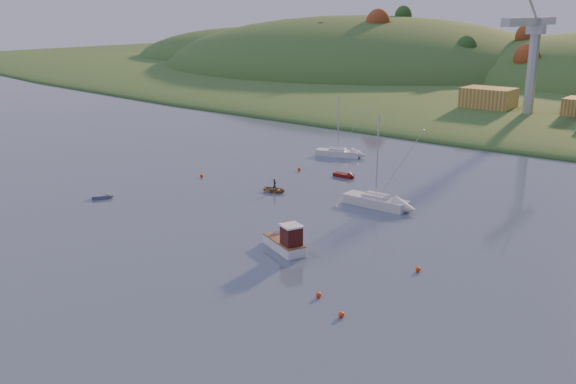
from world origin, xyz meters
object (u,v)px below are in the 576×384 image
Objects in this scene: sailboat_near at (338,152)px; grey_dinghy at (106,197)px; sailboat_far at (376,200)px; canoe at (275,190)px; fishing_boat at (282,240)px; red_tender at (347,176)px.

sailboat_near reaches higher than grey_dinghy.
sailboat_far reaches higher than sailboat_near.
sailboat_far reaches higher than grey_dinghy.
canoe is (5.68, -23.97, -0.34)m from sailboat_near.
sailboat_near is at bearing -39.90° from fishing_boat.
grey_dinghy is (-15.85, -16.34, -0.13)m from canoe.
canoe is 22.77m from grey_dinghy.
sailboat_far is at bearing -20.26° from grey_dinghy.
sailboat_far is 4.07× the size of grey_dinghy.
grey_dinghy is at bearing 23.67° from fishing_boat.
red_tender is at bearing 137.44° from sailboat_far.
sailboat_near reaches higher than red_tender.
grey_dinghy is at bearing 126.63° from canoe.
red_tender is at bearing -46.06° from fishing_boat.
fishing_boat is at bearing -89.94° from sailboat_far.
sailboat_near is 3.09× the size of canoe.
sailboat_near is at bearing 23.14° from grey_dinghy.
sailboat_near reaches higher than canoe.
canoe is (-14.41, 16.29, -0.60)m from fishing_boat.
fishing_boat reaches higher than red_tender.
sailboat_near is 3.54× the size of grey_dinghy.
sailboat_far is 14.63m from red_tender.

